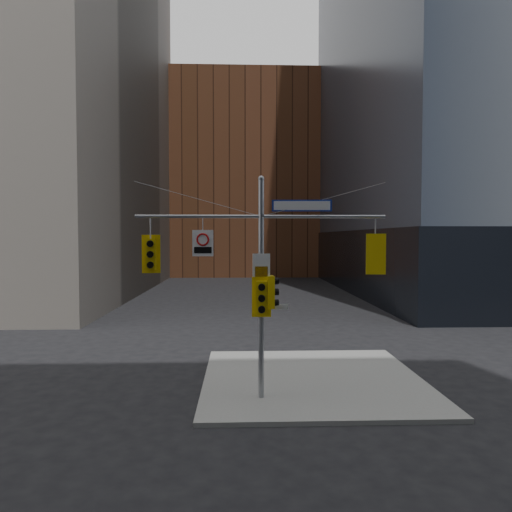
{
  "coord_description": "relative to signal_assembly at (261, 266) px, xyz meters",
  "views": [
    {
      "loc": [
        -0.67,
        -12.58,
        5.32
      ],
      "look_at": [
        -0.17,
        2.0,
        4.74
      ],
      "focal_mm": 32.0,
      "sensor_mm": 36.0,
      "label": 1
    }
  ],
  "objects": [
    {
      "name": "brick_midrise",
      "position": [
        0.0,
        56.01,
        9.58
      ],
      "size": [
        26.0,
        20.0,
        28.0
      ],
      "primitive_type": "cube",
      "color": "brown",
      "rests_on": "ground"
    },
    {
      "name": "traffic_light_east_arm",
      "position": [
        3.69,
        0.0,
        0.38
      ],
      "size": [
        0.62,
        0.54,
        1.31
      ],
      "rotation": [
        0.0,
        0.0,
        3.0
      ],
      "color": "#E1BB0B",
      "rests_on": "ground"
    },
    {
      "name": "street_sign_blade",
      "position": [
        1.3,
        0.0,
        1.93
      ],
      "size": [
        1.92,
        0.14,
        0.37
      ],
      "rotation": [
        0.0,
        0.0,
        -0.05
      ],
      "color": "#102798",
      "rests_on": "ground"
    },
    {
      "name": "street_blade_ew",
      "position": [
        0.45,
        0.01,
        -1.32
      ],
      "size": [
        0.84,
        0.11,
        0.17
      ],
      "rotation": [
        0.0,
        0.0,
        -0.09
      ],
      "color": "silver",
      "rests_on": "ground"
    },
    {
      "name": "regulatory_sign_pole",
      "position": [
        0.0,
        -0.11,
        0.01
      ],
      "size": [
        0.56,
        0.1,
        0.74
      ],
      "rotation": [
        0.0,
        0.0,
        0.12
      ],
      "color": "silver",
      "rests_on": "ground"
    },
    {
      "name": "regulatory_sign_arm",
      "position": [
        -1.86,
        -0.02,
        0.76
      ],
      "size": [
        0.67,
        0.12,
        0.84
      ],
      "rotation": [
        0.0,
        0.0,
        -0.09
      ],
      "color": "silver",
      "rests_on": "ground"
    },
    {
      "name": "street_blade_ns",
      "position": [
        0.0,
        0.46,
        -1.47
      ],
      "size": [
        0.06,
        0.67,
        0.13
      ],
      "rotation": [
        0.0,
        0.0,
        0.05
      ],
      "color": "#145926",
      "rests_on": "ground"
    },
    {
      "name": "traffic_light_west_arm",
      "position": [
        -3.52,
        0.01,
        0.38
      ],
      "size": [
        0.59,
        0.5,
        1.24
      ],
      "rotation": [
        0.0,
        0.0,
        0.11
      ],
      "color": "#E1BB0B",
      "rests_on": "ground"
    },
    {
      "name": "traffic_light_pole_side",
      "position": [
        0.32,
        0.02,
        -0.84
      ],
      "size": [
        0.45,
        0.38,
        1.05
      ],
      "rotation": [
        0.0,
        0.0,
        1.77
      ],
      "color": "#E1BB0B",
      "rests_on": "ground"
    },
    {
      "name": "sidewalk_corner",
      "position": [
        2.0,
        2.01,
        -4.34
      ],
      "size": [
        8.0,
        8.0,
        0.15
      ],
      "primitive_type": "cube",
      "color": "gray",
      "rests_on": "ground"
    },
    {
      "name": "traffic_light_pole_front",
      "position": [
        0.0,
        -0.27,
        -0.98
      ],
      "size": [
        0.62,
        0.49,
        1.29
      ],
      "rotation": [
        0.0,
        0.0,
        -0.03
      ],
      "color": "#E1BB0B",
      "rests_on": "ground"
    },
    {
      "name": "ground",
      "position": [
        0.0,
        -1.99,
        -4.42
      ],
      "size": [
        160.0,
        160.0,
        0.0
      ],
      "primitive_type": "plane",
      "color": "black",
      "rests_on": "ground"
    },
    {
      "name": "signal_assembly",
      "position": [
        0.0,
        0.0,
        0.0
      ],
      "size": [
        8.0,
        0.8,
        7.3
      ],
      "color": "#919499",
      "rests_on": "ground"
    }
  ]
}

